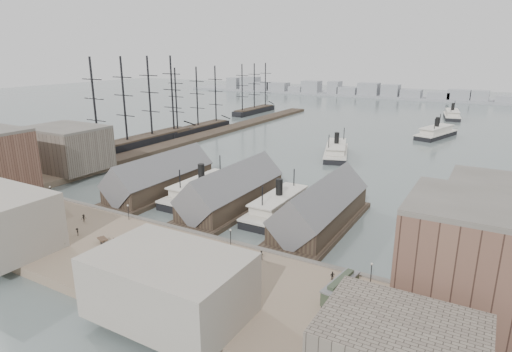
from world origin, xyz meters
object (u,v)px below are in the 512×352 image
Objects in this scene: ferry_docked_west at (202,189)px; tram at (340,290)px; horse_cart_right at (161,266)px; horse_cart_left at (47,207)px; horse_cart_center at (110,240)px.

ferry_docked_west is 65.40m from tram.
tram is 2.14× the size of horse_cart_right.
ferry_docked_west reaches higher than horse_cart_right.
tram is 2.22× the size of horse_cart_left.
horse_cart_center is (30.60, -6.25, 0.01)m from horse_cart_left.
horse_cart_right is at bearing -78.99° from horse_cart_center.
horse_cart_left is at bearing 68.96° from horse_cart_right.
horse_cart_center is at bearing -65.81° from horse_cart_left.
horse_cart_center reaches higher than horse_cart_right.
horse_cart_right is (47.95, -9.62, -0.03)m from horse_cart_left.
horse_cart_right is (17.35, -3.37, -0.05)m from horse_cart_center.
tram is 50.44m from horse_cart_center.
horse_cart_center is (4.76, -39.24, 0.26)m from ferry_docked_west.
horse_cart_right is at bearing -62.56° from ferry_docked_west.
horse_cart_center is 1.05× the size of horse_cart_right.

